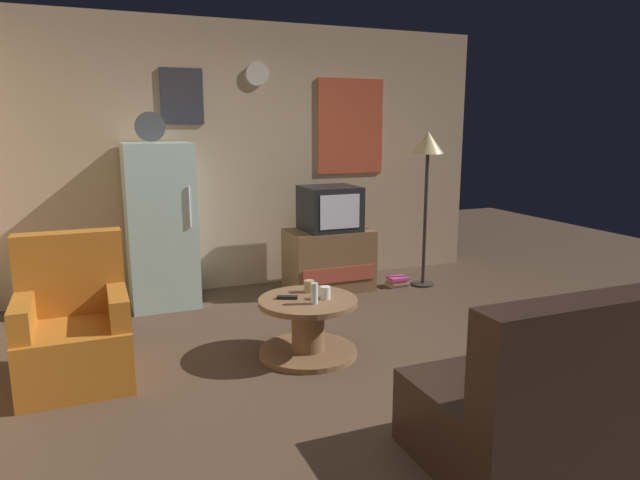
{
  "coord_description": "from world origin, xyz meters",
  "views": [
    {
      "loc": [
        -1.52,
        -3.24,
        1.67
      ],
      "look_at": [
        0.18,
        0.9,
        0.75
      ],
      "focal_mm": 31.96,
      "sensor_mm": 36.0,
      "label": 1
    }
  ],
  "objects_px": {
    "fridge": "(160,225)",
    "crt_tv": "(330,208)",
    "wine_glass": "(314,293)",
    "remote_control": "(287,297)",
    "tv_stand": "(329,260)",
    "armchair": "(74,331)",
    "mug_ceramic_tan": "(309,286)",
    "book_stack": "(398,282)",
    "coffee_table": "(308,327)",
    "couch": "(585,394)",
    "mug_ceramic_white": "(325,293)",
    "standing_lamp": "(428,155)"
  },
  "relations": [
    {
      "from": "couch",
      "to": "book_stack",
      "type": "bearing_deg",
      "value": 77.88
    },
    {
      "from": "coffee_table",
      "to": "mug_ceramic_tan",
      "type": "bearing_deg",
      "value": 65.95
    },
    {
      "from": "coffee_table",
      "to": "armchair",
      "type": "relative_size",
      "value": 0.75
    },
    {
      "from": "crt_tv",
      "to": "mug_ceramic_white",
      "type": "xyz_separation_m",
      "value": [
        -0.69,
        -1.54,
        -0.37
      ]
    },
    {
      "from": "coffee_table",
      "to": "mug_ceramic_tan",
      "type": "height_order",
      "value": "mug_ceramic_tan"
    },
    {
      "from": "tv_stand",
      "to": "remote_control",
      "type": "bearing_deg",
      "value": -123.18
    },
    {
      "from": "tv_stand",
      "to": "mug_ceramic_tan",
      "type": "distance_m",
      "value": 1.54
    },
    {
      "from": "fridge",
      "to": "couch",
      "type": "distance_m",
      "value": 3.77
    },
    {
      "from": "fridge",
      "to": "couch",
      "type": "relative_size",
      "value": 1.04
    },
    {
      "from": "standing_lamp",
      "to": "remote_control",
      "type": "height_order",
      "value": "standing_lamp"
    },
    {
      "from": "fridge",
      "to": "mug_ceramic_white",
      "type": "xyz_separation_m",
      "value": [
        0.94,
        -1.69,
        -0.28
      ]
    },
    {
      "from": "wine_glass",
      "to": "couch",
      "type": "relative_size",
      "value": 0.09
    },
    {
      "from": "tv_stand",
      "to": "armchair",
      "type": "bearing_deg",
      "value": -151.23
    },
    {
      "from": "mug_ceramic_white",
      "to": "mug_ceramic_tan",
      "type": "relative_size",
      "value": 1.0
    },
    {
      "from": "couch",
      "to": "book_stack",
      "type": "height_order",
      "value": "couch"
    },
    {
      "from": "coffee_table",
      "to": "wine_glass",
      "type": "bearing_deg",
      "value": -89.2
    },
    {
      "from": "standing_lamp",
      "to": "wine_glass",
      "type": "xyz_separation_m",
      "value": [
        -1.78,
        -1.39,
        -0.86
      ]
    },
    {
      "from": "wine_glass",
      "to": "mug_ceramic_tan",
      "type": "relative_size",
      "value": 1.67
    },
    {
      "from": "coffee_table",
      "to": "remote_control",
      "type": "relative_size",
      "value": 4.8
    },
    {
      "from": "crt_tv",
      "to": "coffee_table",
      "type": "bearing_deg",
      "value": -118.51
    },
    {
      "from": "tv_stand",
      "to": "wine_glass",
      "type": "height_order",
      "value": "tv_stand"
    },
    {
      "from": "mug_ceramic_tan",
      "to": "book_stack",
      "type": "height_order",
      "value": "mug_ceramic_tan"
    },
    {
      "from": "crt_tv",
      "to": "wine_glass",
      "type": "distance_m",
      "value": 1.84
    },
    {
      "from": "mug_ceramic_tan",
      "to": "book_stack",
      "type": "distance_m",
      "value": 1.9
    },
    {
      "from": "mug_ceramic_white",
      "to": "armchair",
      "type": "distance_m",
      "value": 1.7
    },
    {
      "from": "fridge",
      "to": "crt_tv",
      "type": "height_order",
      "value": "fridge"
    },
    {
      "from": "wine_glass",
      "to": "armchair",
      "type": "relative_size",
      "value": 0.16
    },
    {
      "from": "wine_glass",
      "to": "remote_control",
      "type": "xyz_separation_m",
      "value": [
        -0.14,
        0.18,
        -0.06
      ]
    },
    {
      "from": "remote_control",
      "to": "armchair",
      "type": "xyz_separation_m",
      "value": [
        -1.43,
        0.14,
        -0.1
      ]
    },
    {
      "from": "tv_stand",
      "to": "mug_ceramic_white",
      "type": "xyz_separation_m",
      "value": [
        -0.69,
        -1.54,
        0.16
      ]
    },
    {
      "from": "wine_glass",
      "to": "crt_tv",
      "type": "bearing_deg",
      "value": 63.38
    },
    {
      "from": "mug_ceramic_tan",
      "to": "couch",
      "type": "relative_size",
      "value": 0.05
    },
    {
      "from": "mug_ceramic_white",
      "to": "mug_ceramic_tan",
      "type": "xyz_separation_m",
      "value": [
        -0.05,
        0.2,
        0.0
      ]
    },
    {
      "from": "fridge",
      "to": "book_stack",
      "type": "relative_size",
      "value": 8.21
    },
    {
      "from": "wine_glass",
      "to": "fridge",
      "type": "bearing_deg",
      "value": 114.9
    },
    {
      "from": "wine_glass",
      "to": "remote_control",
      "type": "bearing_deg",
      "value": 128.53
    },
    {
      "from": "remote_control",
      "to": "book_stack",
      "type": "bearing_deg",
      "value": 62.49
    },
    {
      "from": "fridge",
      "to": "remote_control",
      "type": "xyz_separation_m",
      "value": [
        0.68,
        -1.59,
        -0.32
      ]
    },
    {
      "from": "mug_ceramic_white",
      "to": "remote_control",
      "type": "distance_m",
      "value": 0.28
    },
    {
      "from": "remote_control",
      "to": "book_stack",
      "type": "relative_size",
      "value": 0.7
    },
    {
      "from": "standing_lamp",
      "to": "book_stack",
      "type": "xyz_separation_m",
      "value": [
        -0.27,
        0.06,
        -1.31
      ]
    },
    {
      "from": "mug_ceramic_tan",
      "to": "book_stack",
      "type": "relative_size",
      "value": 0.42
    },
    {
      "from": "armchair",
      "to": "crt_tv",
      "type": "bearing_deg",
      "value": 28.66
    },
    {
      "from": "remote_control",
      "to": "couch",
      "type": "xyz_separation_m",
      "value": [
        1.0,
        -1.76,
        -0.12
      ]
    },
    {
      "from": "crt_tv",
      "to": "couch",
      "type": "bearing_deg",
      "value": -89.12
    },
    {
      "from": "armchair",
      "to": "couch",
      "type": "height_order",
      "value": "armchair"
    },
    {
      "from": "book_stack",
      "to": "fridge",
      "type": "bearing_deg",
      "value": 172.07
    },
    {
      "from": "fridge",
      "to": "crt_tv",
      "type": "xyz_separation_m",
      "value": [
        1.63,
        -0.15,
        0.08
      ]
    },
    {
      "from": "wine_glass",
      "to": "tv_stand",
      "type": "bearing_deg",
      "value": 63.64
    },
    {
      "from": "remote_control",
      "to": "armchair",
      "type": "relative_size",
      "value": 0.16
    }
  ]
}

